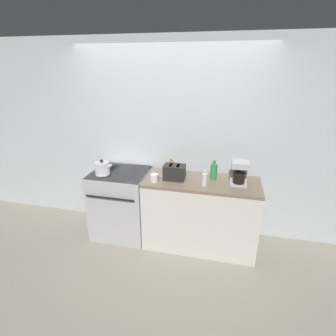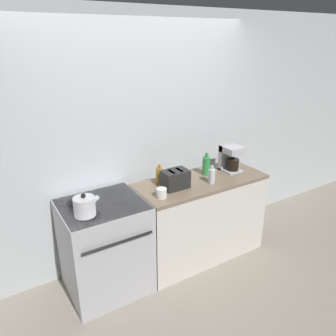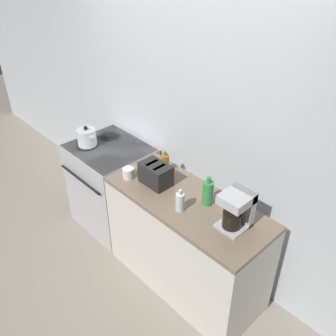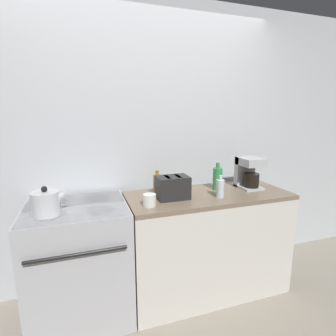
{
  "view_description": "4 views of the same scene",
  "coord_description": "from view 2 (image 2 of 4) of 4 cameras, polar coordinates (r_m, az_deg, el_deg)",
  "views": [
    {
      "loc": [
        0.76,
        -2.64,
        2.25
      ],
      "look_at": [
        0.07,
        0.32,
        1.05
      ],
      "focal_mm": 28.0,
      "sensor_mm": 36.0,
      "label": 1
    },
    {
      "loc": [
        -1.44,
        -2.21,
        2.33
      ],
      "look_at": [
        0.11,
        0.32,
        1.13
      ],
      "focal_mm": 35.0,
      "sensor_mm": 36.0,
      "label": 2
    },
    {
      "loc": [
        2.07,
        -1.4,
        2.77
      ],
      "look_at": [
        0.18,
        0.39,
        1.03
      ],
      "focal_mm": 40.0,
      "sensor_mm": 36.0,
      "label": 3
    },
    {
      "loc": [
        -0.52,
        -1.65,
        1.61
      ],
      "look_at": [
        0.16,
        0.38,
        1.16
      ],
      "focal_mm": 28.0,
      "sensor_mm": 36.0,
      "label": 4
    }
  ],
  "objects": [
    {
      "name": "bottle_green",
      "position": [
        3.56,
        6.67,
        0.44
      ],
      "size": [
        0.08,
        0.08,
        0.25
      ],
      "color": "#338C47",
      "rests_on": "counter_block"
    },
    {
      "name": "counter_block",
      "position": [
        3.68,
        5.5,
        -8.62
      ],
      "size": [
        1.41,
        0.59,
        0.93
      ],
      "color": "silver",
      "rests_on": "ground_plane"
    },
    {
      "name": "cup_white",
      "position": [
        3.06,
        -1.13,
        -4.38
      ],
      "size": [
        0.1,
        0.1,
        0.09
      ],
      "color": "white",
      "rests_on": "counter_block"
    },
    {
      "name": "toaster",
      "position": [
        3.23,
        1.28,
        -1.96
      ],
      "size": [
        0.26,
        0.17,
        0.18
      ],
      "color": "black",
      "rests_on": "counter_block"
    },
    {
      "name": "kettle",
      "position": [
        2.84,
        -14.31,
        -6.46
      ],
      "size": [
        0.23,
        0.18,
        0.2
      ],
      "color": "silver",
      "rests_on": "stove"
    },
    {
      "name": "wall_back",
      "position": [
        3.42,
        -5.06,
        4.38
      ],
      "size": [
        8.0,
        0.05,
        2.6
      ],
      "color": "silver",
      "rests_on": "ground_plane"
    },
    {
      "name": "ground_plane",
      "position": [
        3.52,
        1.26,
        -19.49
      ],
      "size": [
        12.0,
        12.0,
        0.0
      ],
      "primitive_type": "plane",
      "color": "gray"
    },
    {
      "name": "coffee_maker",
      "position": [
        3.71,
        10.76,
        1.82
      ],
      "size": [
        0.19,
        0.22,
        0.28
      ],
      "color": "#B7B7BC",
      "rests_on": "counter_block"
    },
    {
      "name": "bottle_amber",
      "position": [
        3.34,
        -1.52,
        -1.3
      ],
      "size": [
        0.07,
        0.07,
        0.2
      ],
      "color": "#9E6B23",
      "rests_on": "counter_block"
    },
    {
      "name": "stove",
      "position": [
        3.26,
        -10.89,
        -13.18
      ],
      "size": [
        0.75,
        0.7,
        0.93
      ],
      "color": "#B7B7BC",
      "rests_on": "ground_plane"
    },
    {
      "name": "bottle_clear",
      "position": [
        3.37,
        7.63,
        -1.37
      ],
      "size": [
        0.07,
        0.07,
        0.19
      ],
      "color": "silver",
      "rests_on": "counter_block"
    }
  ]
}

